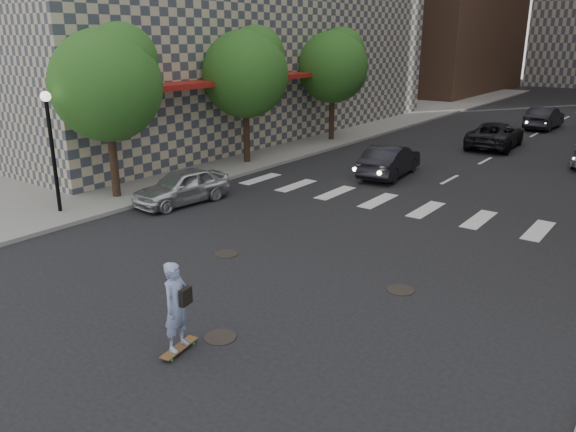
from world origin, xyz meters
name	(u,v)px	position (x,y,z in m)	size (l,w,h in m)	color
ground	(252,284)	(0.00, 0.00, 0.00)	(160.00, 160.00, 0.00)	black
sidewalk_left	(277,130)	(-14.50, 20.00, 0.07)	(13.00, 80.00, 0.15)	gray
lamppost	(50,135)	(-9.50, 0.50, 2.93)	(0.36, 0.36, 4.28)	black
tree_a	(110,80)	(-9.45, 3.14, 4.65)	(4.20, 4.20, 6.60)	#382619
tree_b	(248,70)	(-9.45, 11.14, 4.65)	(4.20, 4.20, 6.60)	#382619
tree_c	(335,64)	(-9.45, 19.14, 4.65)	(4.20, 4.20, 6.60)	#382619
manhole_a	(220,337)	(1.20, -2.50, 0.01)	(0.70, 0.70, 0.02)	black
manhole_b	(226,254)	(-2.00, 1.20, 0.01)	(0.70, 0.70, 0.02)	black
manhole_c	(400,290)	(3.30, 2.00, 0.01)	(0.70, 0.70, 0.02)	black
skateboarder	(177,306)	(0.91, -3.41, 1.04)	(0.55, 1.03, 1.99)	brown
silver_sedan	(182,186)	(-7.00, 4.19, 0.67)	(1.59, 3.95, 1.35)	silver
traffic_car_a	(390,161)	(-2.54, 13.00, 0.73)	(1.55, 4.43, 1.46)	black
traffic_car_c	(495,135)	(-0.78, 23.00, 0.73)	(2.43, 5.27, 1.47)	black
traffic_car_e	(544,118)	(-0.16, 32.00, 0.76)	(1.61, 4.60, 1.52)	black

